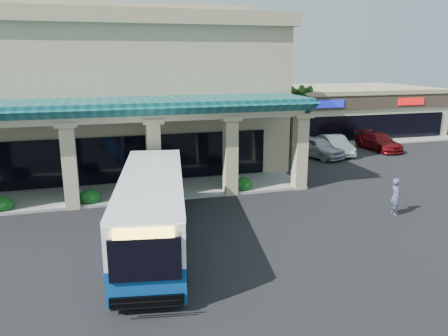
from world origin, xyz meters
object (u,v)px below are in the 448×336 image
object	(u,v)px
car_white	(335,145)
car_red	(379,142)
car_silver	(316,147)
pedestrian	(395,197)
transit_bus	(152,212)

from	to	relation	value
car_white	car_red	distance (m)	4.69
car_silver	car_red	size ratio (longest dim) A/B	0.98
pedestrian	car_silver	xyz separation A→B (m)	(2.47, 13.44, -0.12)
transit_bus	car_red	bearing A→B (deg)	43.72
transit_bus	car_silver	bearing A→B (deg)	51.83
transit_bus	pedestrian	distance (m)	12.65
car_silver	pedestrian	bearing A→B (deg)	-120.88
pedestrian	car_white	distance (m)	14.80
car_white	car_red	world-z (taller)	car_white
transit_bus	car_red	distance (m)	26.53
transit_bus	car_silver	distance (m)	20.55
car_white	pedestrian	bearing A→B (deg)	-101.89
pedestrian	car_silver	distance (m)	13.66
transit_bus	car_red	xyz separation A→B (m)	(21.84, 15.05, -0.84)
transit_bus	car_white	bearing A→B (deg)	49.46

